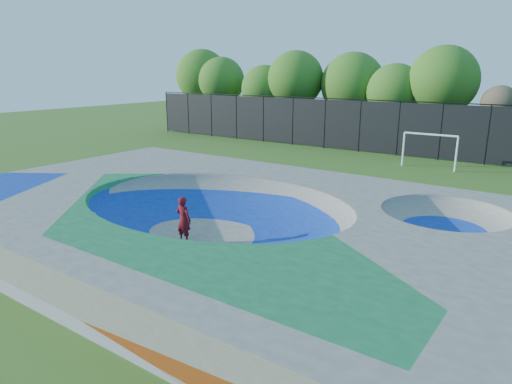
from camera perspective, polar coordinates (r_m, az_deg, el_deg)
ground at (r=17.62m, az=-5.20°, el=-5.61°), size 120.00×120.00×0.00m
skate_deck at (r=17.37m, az=-5.25°, el=-3.30°), size 22.00×14.00×1.50m
skater at (r=16.93m, az=-9.03°, el=-3.46°), size 0.65×0.43×1.76m
skateboard at (r=17.22m, az=-8.92°, el=-6.15°), size 0.78×0.24×0.05m
soccer_goal at (r=31.39m, az=20.90°, el=5.59°), size 3.43×0.12×2.27m
fence at (r=35.44m, az=17.35°, el=7.71°), size 48.09×0.09×4.04m
treeline at (r=39.83m, az=19.51°, el=12.68°), size 52.62×7.46×8.62m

